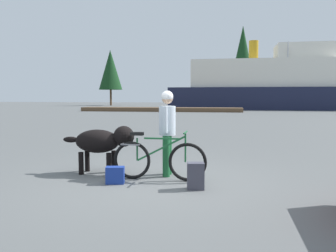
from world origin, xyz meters
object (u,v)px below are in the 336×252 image
object	(u,v)px
dog	(103,141)
sailboat_moored	(286,106)
backpack	(196,176)
bicycle	(159,160)
person_cyclist	(167,125)
handbag_pannier	(115,175)
ferry_boat	(280,85)

from	to	relation	value
dog	sailboat_moored	distance (m)	35.56
backpack	sailboat_moored	bearing A→B (deg)	79.33
bicycle	backpack	size ratio (longest dim) A/B	3.91
bicycle	person_cyclist	bearing A→B (deg)	77.48
handbag_pannier	sailboat_moored	size ratio (longest dim) A/B	0.04
bicycle	ferry_boat	world-z (taller)	ferry_boat
dog	person_cyclist	bearing A→B (deg)	2.59
backpack	ferry_boat	world-z (taller)	ferry_boat
bicycle	handbag_pannier	bearing A→B (deg)	-150.85
dog	backpack	size ratio (longest dim) A/B	3.32
person_cyclist	handbag_pannier	size ratio (longest dim) A/B	5.15
ferry_boat	person_cyclist	bearing A→B (deg)	-100.60
bicycle	dog	world-z (taller)	dog
person_cyclist	dog	bearing A→B (deg)	-177.41
person_cyclist	sailboat_moored	bearing A→B (deg)	78.03
person_cyclist	backpack	size ratio (longest dim) A/B	3.69
backpack	ferry_boat	distance (m)	38.71
handbag_pannier	dog	bearing A→B (deg)	124.31
backpack	handbag_pannier	xyz separation A→B (m)	(-1.44, 0.12, -0.07)
dog	sailboat_moored	bearing A→B (deg)	76.00
bicycle	dog	bearing A→B (deg)	164.20
dog	ferry_boat	bearing A→B (deg)	77.50
dog	handbag_pannier	xyz separation A→B (m)	(0.50, -0.73, -0.50)
bicycle	handbag_pannier	xyz separation A→B (m)	(-0.70, -0.39, -0.23)
handbag_pannier	ferry_boat	xyz separation A→B (m)	(7.75, 37.98, 2.66)
backpack	sailboat_moored	distance (m)	35.98
person_cyclist	ferry_boat	world-z (taller)	ferry_boat
bicycle	dog	size ratio (longest dim) A/B	1.18
handbag_pannier	ferry_boat	distance (m)	38.85
bicycle	backpack	distance (m)	0.91
handbag_pannier	ferry_boat	size ratio (longest dim) A/B	0.01
person_cyclist	backpack	bearing A→B (deg)	-54.80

